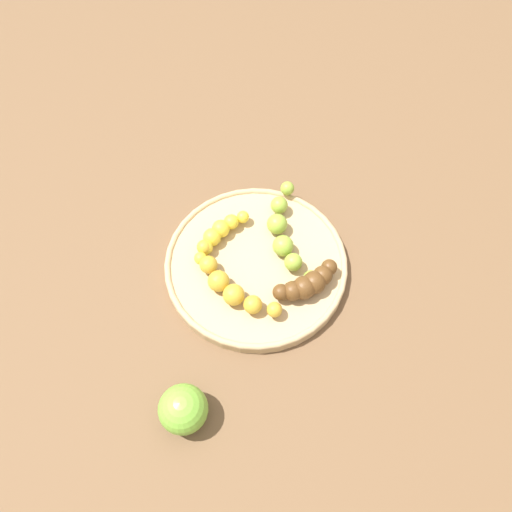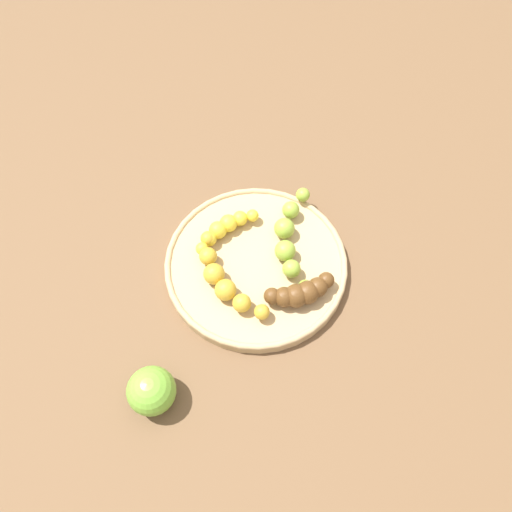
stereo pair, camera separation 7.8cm
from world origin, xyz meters
The scene contains 7 objects.
ground_plane centered at (0.00, 0.00, 0.00)m, with size 2.40×2.40×0.00m, color brown.
fruit_bowl centered at (0.00, 0.00, 0.01)m, with size 0.29×0.29×0.02m.
banana_green centered at (0.06, 0.02, 0.04)m, with size 0.09×0.19×0.03m.
banana_yellow centered at (-0.04, 0.06, 0.03)m, with size 0.11×0.07×0.03m.
banana_spotted centered at (-0.06, -0.03, 0.04)m, with size 0.09×0.17×0.03m.
banana_overripe centered at (0.05, -0.08, 0.04)m, with size 0.11×0.05×0.04m.
apple_green centered at (-0.19, -0.17, 0.03)m, with size 0.07×0.07×0.07m, color #72B238.
Camera 1 is at (-0.16, -0.35, 0.71)m, focal length 34.87 mm.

